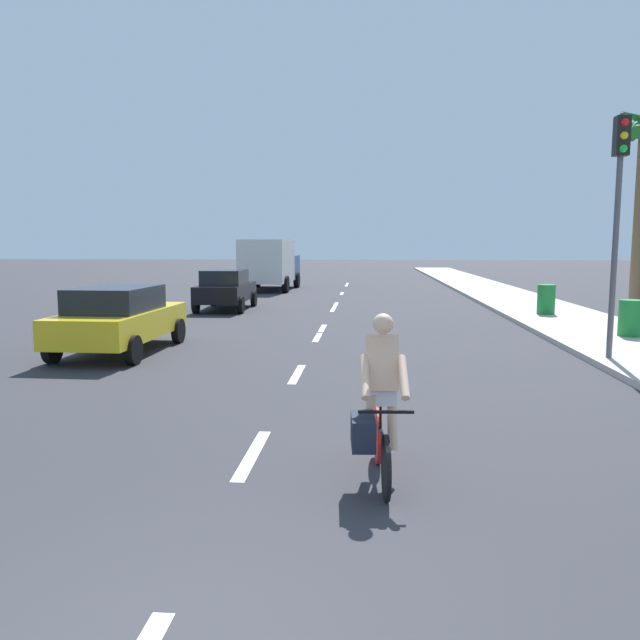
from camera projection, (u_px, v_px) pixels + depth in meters
ground_plane at (332, 312)px, 23.32m from camera, size 160.00×160.00×0.00m
sidewalk_strip at (531, 306)px, 24.66m from camera, size 3.60×80.00×0.14m
lane_stripe_1 at (253, 454)px, 7.48m from camera, size 0.16×1.80×0.01m
lane_stripe_2 at (297, 374)px, 12.10m from camera, size 0.16×1.80×0.01m
lane_stripe_3 at (318, 337)px, 16.97m from camera, size 0.16×1.80×0.01m
lane_stripe_4 at (322, 329)px, 18.62m from camera, size 0.16×1.80×0.01m
lane_stripe_5 at (333, 309)px, 24.18m from camera, size 0.16×1.80×0.01m
lane_stripe_6 at (336, 304)px, 26.11m from camera, size 0.16×1.80×0.01m
lane_stripe_7 at (342, 293)px, 32.01m from camera, size 0.16×1.80×0.01m
lane_stripe_8 at (346, 285)px, 38.36m from camera, size 0.16×1.80×0.01m
lane_stripe_9 at (347, 284)px, 39.76m from camera, size 0.16×1.80×0.01m
cyclist at (378, 406)px, 6.54m from camera, size 0.65×1.71×1.82m
parked_car_yellow at (119, 317)px, 14.40m from camera, size 2.05×4.34×1.57m
parked_car_black at (226, 288)px, 23.95m from camera, size 1.93×4.07×1.57m
delivery_truck at (270, 263)px, 34.26m from camera, size 2.84×6.32×2.80m
traffic_signal at (618, 193)px, 12.68m from camera, size 0.28×0.33×5.20m
trash_bin_near at (631, 318)px, 16.15m from camera, size 0.60×0.60×0.96m
trash_bin_far at (546, 299)px, 21.27m from camera, size 0.60×0.60×1.03m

